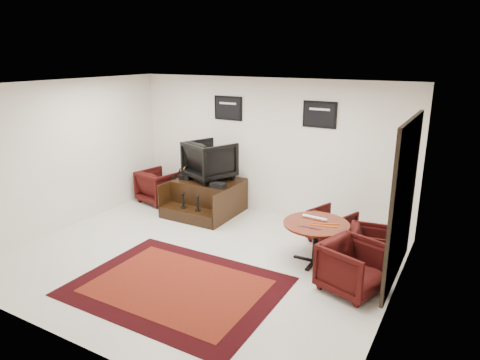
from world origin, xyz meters
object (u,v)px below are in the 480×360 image
(shine_chair, at_px, (210,158))
(table_chair_window, at_px, (370,245))
(table_chair_back, at_px, (332,224))
(armchair_side, at_px, (159,185))
(meeting_table, at_px, (316,228))
(table_chair_corner, at_px, (353,265))
(shine_podium, at_px, (207,198))

(shine_chair, distance_m, table_chair_window, 3.76)
(shine_chair, height_order, table_chair_back, shine_chair)
(shine_chair, bearing_deg, armchair_side, 27.86)
(armchair_side, relative_size, meeting_table, 0.78)
(shine_chair, distance_m, table_chair_back, 2.91)
(shine_chair, relative_size, meeting_table, 0.87)
(table_chair_back, xyz_separation_m, table_chair_corner, (0.76, -1.45, 0.06))
(armchair_side, height_order, table_chair_back, armchair_side)
(shine_chair, xyz_separation_m, table_chair_window, (3.58, -0.85, -0.80))
(shine_chair, bearing_deg, table_chair_window, -171.46)
(shine_chair, distance_m, armchair_side, 1.50)
(armchair_side, xyz_separation_m, table_chair_corner, (4.84, -1.64, -0.00))
(shine_podium, distance_m, table_chair_back, 2.79)
(shine_podium, bearing_deg, table_chair_window, -11.19)
(shine_podium, xyz_separation_m, table_chair_corner, (3.54, -1.63, 0.08))
(shine_podium, height_order, meeting_table, shine_podium)
(shine_podium, relative_size, table_chair_corner, 1.71)
(meeting_table, relative_size, table_chair_back, 1.54)
(table_chair_corner, bearing_deg, shine_podium, 82.96)
(armchair_side, bearing_deg, table_chair_window, -176.81)
(shine_chair, height_order, armchair_side, shine_chair)
(shine_podium, distance_m, shine_chair, 0.84)
(armchair_side, distance_m, table_chair_corner, 5.11)
(shine_chair, xyz_separation_m, table_chair_back, (2.78, -0.33, -0.80))
(shine_podium, bearing_deg, table_chair_back, -3.81)
(armchair_side, xyz_separation_m, table_chair_back, (4.08, -0.19, -0.07))
(meeting_table, relative_size, table_chair_corner, 1.30)
(armchair_side, bearing_deg, shine_chair, -162.54)
(armchair_side, bearing_deg, table_chair_back, -171.17)
(table_chair_back, xyz_separation_m, table_chair_window, (0.80, -0.52, -0.00))
(armchair_side, bearing_deg, shine_podium, -168.73)
(shine_chair, xyz_separation_m, armchair_side, (-1.30, -0.14, -0.74))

